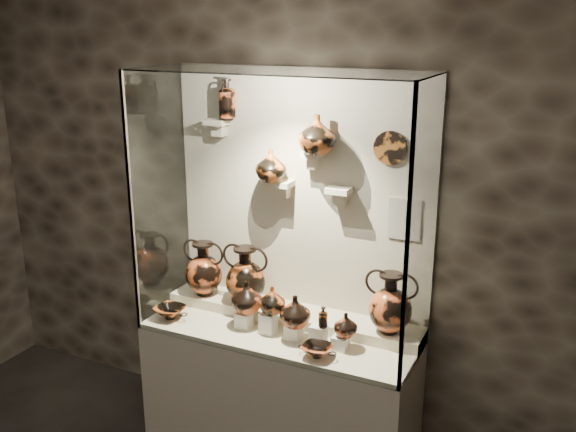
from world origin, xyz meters
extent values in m
cube|color=#2B221B|center=(0.00, 2.50, 1.60)|extent=(5.00, 0.02, 3.20)
cube|color=#BDB198|center=(0.00, 2.18, 0.40)|extent=(1.70, 0.60, 0.80)
cube|color=beige|center=(0.00, 2.18, 0.82)|extent=(1.68, 0.58, 0.03)
cube|color=beige|center=(0.00, 2.35, 0.85)|extent=(1.70, 0.25, 0.10)
cube|color=#BDB198|center=(0.00, 2.50, 1.60)|extent=(1.70, 0.03, 1.60)
cube|color=white|center=(0.00, 1.88, 1.60)|extent=(1.70, 0.01, 1.60)
cube|color=white|center=(-0.85, 2.18, 1.60)|extent=(0.01, 0.60, 1.60)
cube|color=white|center=(0.85, 2.18, 1.60)|extent=(0.01, 0.60, 1.60)
cube|color=white|center=(0.00, 2.18, 2.40)|extent=(1.70, 0.60, 0.01)
cube|color=gray|center=(-0.84, 1.89, 1.60)|extent=(0.02, 0.02, 1.60)
cube|color=gray|center=(0.84, 1.89, 1.60)|extent=(0.02, 0.02, 1.60)
cube|color=silver|center=(-0.22, 2.13, 0.88)|extent=(0.09, 0.09, 0.10)
cube|color=silver|center=(-0.05, 2.13, 0.90)|extent=(0.09, 0.09, 0.13)
cube|color=silver|center=(0.12, 2.13, 0.88)|extent=(0.09, 0.09, 0.09)
cube|color=silver|center=(0.28, 2.13, 0.89)|extent=(0.09, 0.09, 0.12)
cube|color=silver|center=(0.42, 2.13, 0.87)|extent=(0.09, 0.09, 0.08)
cube|color=#BDB198|center=(-0.55, 2.42, 2.05)|extent=(0.14, 0.12, 0.04)
cube|color=#BDB198|center=(-0.10, 2.42, 1.70)|extent=(0.14, 0.12, 0.04)
cube|color=#BDB198|center=(0.10, 2.42, 1.90)|extent=(0.10, 0.12, 0.04)
cube|color=#BDB198|center=(0.28, 2.42, 1.70)|extent=(0.14, 0.12, 0.04)
imported|color=#B44922|center=(-0.20, 2.15, 1.03)|extent=(0.24, 0.24, 0.20)
imported|color=#98441A|center=(-0.03, 2.15, 1.04)|extent=(0.19, 0.19, 0.17)
imported|color=#B44922|center=(0.14, 2.11, 1.02)|extent=(0.21, 0.21, 0.19)
imported|color=#B44922|center=(0.44, 2.15, 0.98)|extent=(0.18, 0.18, 0.14)
imported|color=#98441A|center=(-0.15, 2.38, 1.82)|extent=(0.24, 0.24, 0.20)
imported|color=#98441A|center=(0.16, 2.36, 2.03)|extent=(0.25, 0.25, 0.23)
cylinder|color=#97531D|center=(0.56, 2.47, 1.97)|extent=(0.20, 0.02, 0.20)
cube|color=beige|center=(0.66, 2.47, 1.56)|extent=(0.19, 0.01, 0.25)
camera|label=1|loc=(1.58, -1.02, 2.65)|focal=40.00mm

